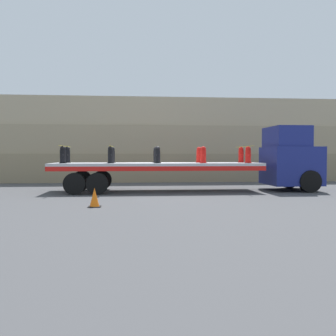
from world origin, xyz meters
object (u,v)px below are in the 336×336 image
object	(u,v)px
fire_hydrant_red_far_3	(199,155)
fire_hydrant_red_near_3	(203,155)
truck_cab	(292,159)
fire_hydrant_black_near_0	(63,155)
fire_hydrant_black_near_1	(111,155)
flatbed_trailer	(141,169)
traffic_cone	(95,198)
fire_hydrant_black_far_1	(112,155)
fire_hydrant_black_far_0	(67,155)
fire_hydrant_black_near_2	(157,155)
fire_hydrant_red_far_4	(241,155)
fire_hydrant_red_near_4	(248,155)
fire_hydrant_black_far_2	(156,155)

from	to	relation	value
fire_hydrant_red_far_3	fire_hydrant_red_near_3	bearing A→B (deg)	-90.00
truck_cab	fire_hydrant_black_near_0	xyz separation A→B (m)	(-10.70, -0.57, 0.20)
fire_hydrant_black_near_1	fire_hydrant_red_near_3	xyz separation A→B (m)	(4.19, 0.00, 0.00)
flatbed_trailer	traffic_cone	size ratio (longest dim) A/B	15.19
fire_hydrant_black_far_1	fire_hydrant_red_near_3	size ratio (longest dim) A/B	1.00
traffic_cone	fire_hydrant_black_far_0	bearing A→B (deg)	108.13
fire_hydrant_black_near_2	fire_hydrant_red_far_3	world-z (taller)	same
fire_hydrant_black_near_0	fire_hydrant_red_far_4	distance (m)	8.45
fire_hydrant_black_near_0	fire_hydrant_red_near_3	bearing A→B (deg)	0.00
fire_hydrant_black_near_2	fire_hydrant_black_near_1	bearing A→B (deg)	180.00
fire_hydrant_black_near_1	fire_hydrant_red_near_4	bearing A→B (deg)	0.00
fire_hydrant_black_far_1	fire_hydrant_red_far_4	xyz separation A→B (m)	(6.28, 0.00, 0.00)
fire_hydrant_black_near_2	fire_hydrant_black_far_2	size ratio (longest dim) A/B	1.00
flatbed_trailer	fire_hydrant_red_near_3	bearing A→B (deg)	-11.35
flatbed_trailer	fire_hydrant_black_far_0	bearing A→B (deg)	170.61
fire_hydrant_black_near_2	fire_hydrant_red_far_4	bearing A→B (deg)	15.22
fire_hydrant_black_near_1	fire_hydrant_red_near_4	xyz separation A→B (m)	(6.28, 0.00, 0.00)
fire_hydrant_red_near_3	traffic_cone	distance (m)	6.47
fire_hydrant_black_far_2	traffic_cone	distance (m)	6.26
fire_hydrant_black_near_2	fire_hydrant_black_near_0	bearing A→B (deg)	180.00
flatbed_trailer	fire_hydrant_red_far_4	xyz separation A→B (m)	(4.93, 0.57, 0.63)
fire_hydrant_black_near_0	fire_hydrant_red_near_4	bearing A→B (deg)	0.00
flatbed_trailer	fire_hydrant_black_near_2	distance (m)	1.13
fire_hydrant_black_far_0	fire_hydrant_black_far_1	bearing A→B (deg)	0.00
fire_hydrant_black_near_1	fire_hydrant_black_far_0	bearing A→B (deg)	151.44
fire_hydrant_red_far_3	fire_hydrant_red_near_4	size ratio (longest dim) A/B	1.00
traffic_cone	truck_cab	bearing A→B (deg)	29.76
truck_cab	fire_hydrant_red_near_3	bearing A→B (deg)	-172.66
flatbed_trailer	fire_hydrant_black_far_1	distance (m)	1.60
fire_hydrant_black_far_1	traffic_cone	size ratio (longest dim) A/B	1.21
fire_hydrant_black_near_0	fire_hydrant_red_near_4	world-z (taller)	same
fire_hydrant_black_far_1	fire_hydrant_red_far_3	bearing A→B (deg)	0.00
fire_hydrant_red_near_4	fire_hydrant_red_far_4	bearing A→B (deg)	90.00
fire_hydrant_black_far_0	fire_hydrant_black_near_1	bearing A→B (deg)	-28.56
fire_hydrant_red_near_3	fire_hydrant_red_far_3	bearing A→B (deg)	90.00
truck_cab	fire_hydrant_red_near_4	xyz separation A→B (m)	(-2.33, -0.57, 0.20)
fire_hydrant_red_far_4	flatbed_trailer	bearing A→B (deg)	-173.41
fire_hydrant_black_near_1	fire_hydrant_red_far_4	distance (m)	6.38
fire_hydrant_red_far_4	fire_hydrant_black_far_2	bearing A→B (deg)	180.00
fire_hydrant_red_near_4	fire_hydrant_red_far_4	size ratio (longest dim) A/B	1.00
fire_hydrant_black_near_0	fire_hydrant_black_near_2	size ratio (longest dim) A/B	1.00
truck_cab	fire_hydrant_red_near_3	size ratio (longest dim) A/B	4.01
flatbed_trailer	fire_hydrant_red_far_4	distance (m)	5.00
fire_hydrant_black_far_0	fire_hydrant_red_near_4	bearing A→B (deg)	-7.75
truck_cab	fire_hydrant_red_near_3	distance (m)	4.46
fire_hydrant_red_far_3	fire_hydrant_red_far_4	bearing A→B (deg)	0.00
fire_hydrant_black_far_0	fire_hydrant_red_far_4	world-z (taller)	same
fire_hydrant_black_near_0	traffic_cone	size ratio (longest dim) A/B	1.21
fire_hydrant_black_far_0	fire_hydrant_red_near_4	size ratio (longest dim) A/B	1.00
fire_hydrant_red_far_4	traffic_cone	distance (m)	8.74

